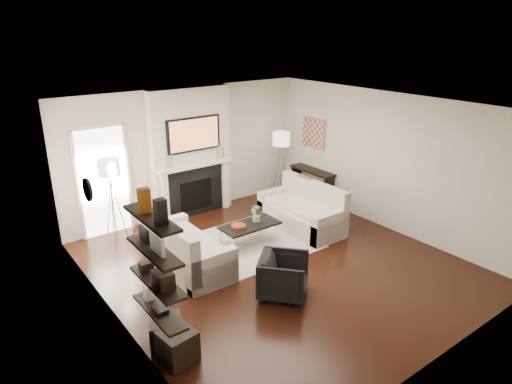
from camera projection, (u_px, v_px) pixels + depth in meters
room_envelope at (278, 191)px, 7.37m from camera, size 6.00×6.00×6.00m
chimney_breast at (191, 153)px, 9.53m from camera, size 1.80×0.25×2.70m
fireplace_surround at (196, 192)px, 9.71m from camera, size 1.30×0.02×1.04m
firebox at (196, 195)px, 9.73m from camera, size 0.75×0.02×0.65m
mantel_pilaster_l at (166, 198)px, 9.28m from camera, size 0.12×0.08×1.10m
mantel_pilaster_r at (225, 184)px, 10.09m from camera, size 0.12×0.08×1.10m
mantel_shelf at (196, 166)px, 9.47m from camera, size 1.70×0.18×0.07m
tv_body at (194, 134)px, 9.26m from camera, size 1.20×0.06×0.70m
tv_screen at (195, 134)px, 9.23m from camera, size 1.10×0.00×0.62m
candlestick_l_tall at (171, 161)px, 9.10m from camera, size 0.04×0.04×0.30m
candlestick_l_short at (165, 164)px, 9.04m from camera, size 0.04×0.04×0.24m
candlestick_r_tall at (218, 153)px, 9.72m from camera, size 0.04×0.04×0.30m
candlestick_r_short at (223, 153)px, 9.80m from camera, size 0.04×0.04×0.24m
hallway_panel at (103, 182)px, 8.67m from camera, size 0.90×0.02×2.10m
door_trim_l at (78, 188)px, 8.39m from camera, size 0.06×0.06×2.16m
door_trim_r at (128, 178)px, 8.93m from camera, size 0.06×0.06×2.16m
door_trim_top at (97, 127)px, 8.28m from camera, size 1.02×0.06×0.06m
rug at (240, 246)px, 8.47m from camera, size 2.60×2.00×0.01m
loveseat_left_base at (188, 256)px, 7.68m from camera, size 0.85×1.80×0.42m
loveseat_left_back at (169, 244)px, 7.38m from camera, size 0.18×1.80×0.80m
loveseat_left_arm_n at (213, 271)px, 7.04m from camera, size 0.85×0.18×0.60m
loveseat_left_arm_s at (166, 234)px, 8.26m from camera, size 0.85×0.18×0.60m
loveseat_left_cushion at (190, 241)px, 7.62m from camera, size 0.63×1.44×0.10m
pillow_left_orange at (159, 227)px, 7.54m from camera, size 0.10×0.42×0.42m
pillow_left_charcoal at (176, 240)px, 7.09m from camera, size 0.10×0.40×0.40m
loveseat_right_base at (301, 218)px, 9.18m from camera, size 0.85×1.80×0.42m
loveseat_right_back at (314, 200)px, 9.25m from camera, size 0.18×1.80×0.80m
loveseat_right_arm_n at (330, 228)px, 8.54m from camera, size 0.85×0.18×0.60m
loveseat_right_arm_s at (276, 202)px, 9.75m from camera, size 0.85×0.18×0.60m
loveseat_right_cushion at (299, 207)px, 9.06m from camera, size 0.63×1.44×0.10m
pillow_right_orange at (304, 186)px, 9.41m from camera, size 0.10×0.42×0.42m
pillow_right_charcoal at (325, 195)px, 8.96m from camera, size 0.10×0.40×0.40m
coffee_table at (250, 225)px, 8.40m from camera, size 1.10×0.55×0.04m
coffee_leg_nw at (234, 247)px, 8.03m from camera, size 0.02×0.02×0.38m
coffee_leg_ne at (278, 233)px, 8.59m from camera, size 0.02×0.02×0.38m
coffee_leg_sw at (221, 238)px, 8.36m from camera, size 0.02×0.02×0.38m
coffee_leg_se at (264, 225)px, 8.92m from camera, size 0.02×0.02×0.38m
hurricane_glass at (256, 215)px, 8.43m from camera, size 0.18×0.18×0.32m
hurricane_candle at (256, 218)px, 8.45m from camera, size 0.09×0.09×0.13m
copper_bowl at (239, 226)px, 8.24m from camera, size 0.27×0.27×0.04m
armchair at (284, 274)px, 6.84m from camera, size 0.95×0.95×0.72m
lamp_left_post at (114, 211)px, 8.53m from camera, size 0.02×0.02×1.20m
lamp_left_shade at (109, 167)px, 8.23m from camera, size 0.40×0.40×0.30m
lamp_left_leg_a at (119, 209)px, 8.59m from camera, size 0.25×0.02×1.23m
lamp_left_leg_b at (109, 210)px, 8.57m from camera, size 0.14×0.22×1.23m
lamp_left_leg_c at (113, 213)px, 8.42m from camera, size 0.14×0.22×1.23m
lamp_right_post at (281, 175)px, 10.57m from camera, size 0.02×0.02×1.20m
lamp_right_shade at (281, 139)px, 10.28m from camera, size 0.40×0.40×0.30m
lamp_right_leg_a at (284, 174)px, 10.63m from camera, size 0.25×0.02×1.23m
lamp_right_leg_b at (276, 174)px, 10.61m from camera, size 0.14×0.22×1.23m
lamp_right_leg_c at (281, 176)px, 10.47m from camera, size 0.14×0.22×1.23m
console_top at (312, 171)px, 10.44m from camera, size 0.35×1.20×0.04m
console_leg_n at (329, 193)px, 10.15m from camera, size 0.30×0.04×0.71m
console_leg_s at (296, 180)px, 10.98m from camera, size 0.30×0.04×0.71m
wall_art at (314, 133)px, 10.37m from camera, size 0.03×0.70×0.70m
shelf_bottom at (159, 311)px, 5.37m from camera, size 0.25×1.00×0.03m
shelf_lower at (157, 282)px, 5.23m from camera, size 0.25×1.00×0.04m
shelf_upper at (154, 251)px, 5.09m from camera, size 0.25×1.00×0.04m
shelf_top at (151, 218)px, 4.95m from camera, size 0.25×1.00×0.04m
decor_magfile_a at (161, 212)px, 4.71m from camera, size 0.12×0.10×0.28m
decor_magfile_b at (144, 200)px, 5.01m from camera, size 0.12×0.10×0.28m
decor_frame_a at (157, 244)px, 4.97m from camera, size 0.04×0.30×0.22m
decor_frame_b at (144, 234)px, 5.24m from camera, size 0.04×0.22×0.18m
decor_wine_rack at (163, 280)px, 5.05m from camera, size 0.18×0.25×0.20m
decor_box_small at (146, 266)px, 5.41m from camera, size 0.15×0.12×0.12m
decor_books at (160, 309)px, 5.34m from camera, size 0.14×0.20×0.05m
decor_box_tall at (149, 293)px, 5.55m from camera, size 0.10×0.10×0.18m
clock_rim at (87, 190)px, 6.39m from camera, size 0.04×0.34×0.34m
clock_face at (89, 189)px, 6.40m from camera, size 0.01×0.29×0.29m
ottoman_near at (166, 333)px, 5.79m from camera, size 0.53×0.53×0.40m
ottoman_far at (178, 346)px, 5.55m from camera, size 0.45×0.45×0.40m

